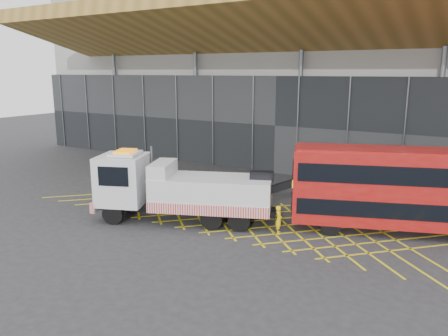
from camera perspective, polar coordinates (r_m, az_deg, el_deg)
The scene contains 6 objects.
ground_plane at distance 28.58m, azimuth -6.74°, elevation -4.59°, with size 120.00×120.00×0.00m, color #29292C.
road_markings at distance 26.04m, azimuth 1.70°, elevation -6.21°, with size 26.36×7.16×0.01m.
construction_building at distance 42.61m, azimuth 10.81°, elevation 13.13°, with size 55.00×23.97×18.00m.
recovery_truck at distance 24.79m, azimuth -6.13°, elevation -2.70°, with size 11.42×6.27×4.08m.
bus_towed at distance 24.47m, azimuth 22.05°, elevation -2.31°, with size 11.20×6.12×4.49m.
worker at distance 23.24m, azimuth 7.16°, elevation -6.71°, with size 0.55×0.36×1.50m, color yellow.
Camera 1 is at (16.85, -21.51, 8.37)m, focal length 35.00 mm.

